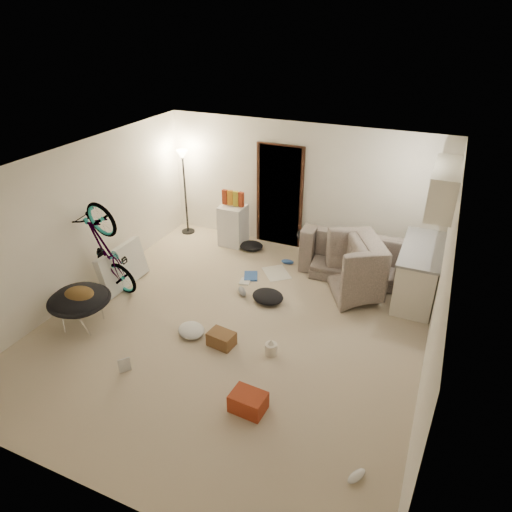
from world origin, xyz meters
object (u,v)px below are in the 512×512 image
at_px(armchair, 376,273).
at_px(drink_case_b, 248,402).
at_px(kitchen_counter, 418,273).
at_px(juicer, 271,348).
at_px(sofa, 360,257).
at_px(tv_box, 123,267).
at_px(bicycle, 110,269).
at_px(mini_fridge, 233,225).
at_px(floor_lamp, 184,174).
at_px(drink_case_a, 221,339).
at_px(saucer_chair, 80,305).

height_order(armchair, drink_case_b, armchair).
bearing_deg(kitchen_counter, juicer, -125.30).
distance_m(kitchen_counter, sofa, 1.14).
relative_size(armchair, tv_box, 1.09).
height_order(sofa, juicer, sofa).
height_order(tv_box, drink_case_b, tv_box).
distance_m(kitchen_counter, bicycle, 5.12).
height_order(kitchen_counter, bicycle, bicycle).
xyz_separation_m(kitchen_counter, mini_fridge, (-3.67, 0.55, -0.02)).
distance_m(kitchen_counter, juicer, 2.91).
distance_m(mini_fridge, tv_box, 2.45).
xyz_separation_m(floor_lamp, bicycle, (0.10, -2.62, -0.84)).
relative_size(armchair, drink_case_a, 3.10).
bearing_deg(floor_lamp, armchair, -10.83).
distance_m(floor_lamp, bicycle, 2.75).
bearing_deg(saucer_chair, kitchen_counter, 32.53).
relative_size(bicycle, tv_box, 1.67).
xyz_separation_m(armchair, juicer, (-1.02, -2.20, -0.27)).
xyz_separation_m(armchair, drink_case_b, (-0.89, -3.26, -0.25)).
xyz_separation_m(sofa, drink_case_b, (-0.50, -3.86, -0.19)).
distance_m(armchair, juicer, 2.44).
bearing_deg(tv_box, armchair, 21.50).
height_order(floor_lamp, saucer_chair, floor_lamp).
bearing_deg(saucer_chair, juicer, 10.63).
distance_m(kitchen_counter, tv_box, 5.01).
bearing_deg(bicycle, juicer, -88.24).
height_order(kitchen_counter, saucer_chair, kitchen_counter).
bearing_deg(armchair, sofa, 4.42).
xyz_separation_m(floor_lamp, mini_fridge, (1.16, -0.10, -0.89)).
bearing_deg(kitchen_counter, drink_case_a, -134.29).
distance_m(armchair, bicycle, 4.47).
height_order(kitchen_counter, juicer, kitchen_counter).
distance_m(kitchen_counter, mini_fridge, 3.72).
xyz_separation_m(saucer_chair, drink_case_a, (2.14, 0.44, -0.28)).
bearing_deg(drink_case_b, drink_case_a, 135.74).
distance_m(floor_lamp, saucer_chair, 3.67).
bearing_deg(sofa, saucer_chair, 40.72).
distance_m(sofa, drink_case_a, 3.21).
height_order(armchair, drink_case_a, armchair).
relative_size(sofa, bicycle, 1.19).
bearing_deg(drink_case_b, armchair, 78.46).
xyz_separation_m(tv_box, juicer, (3.06, -0.70, -0.25)).
relative_size(kitchen_counter, sofa, 0.71).
distance_m(drink_case_b, juicer, 1.06).
bearing_deg(mini_fridge, bicycle, -112.29).
bearing_deg(saucer_chair, bicycle, 101.86).
distance_m(mini_fridge, saucer_chair, 3.55).
bearing_deg(mini_fridge, juicer, -54.90).
distance_m(saucer_chair, tv_box, 1.25).
xyz_separation_m(mini_fridge, drink_case_b, (2.13, -3.96, -0.30)).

